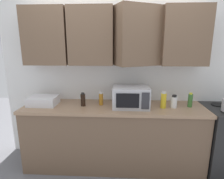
{
  "coord_description": "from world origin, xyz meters",
  "views": [
    {
      "loc": [
        0.11,
        -2.73,
        1.72
      ],
      "look_at": [
        -0.02,
        -0.25,
        1.12
      ],
      "focal_mm": 29.96,
      "sensor_mm": 36.0,
      "label": 1
    }
  ],
  "objects_px": {
    "microwave": "(131,97)",
    "dish_rack": "(43,101)",
    "bottle_soy_dark": "(83,100)",
    "bottle_green_oil": "(190,100)",
    "bottle_yellow_mustard": "(163,100)",
    "bottle_white_jar": "(174,102)",
    "bottle_amber_vinegar": "(101,99)"
  },
  "relations": [
    {
      "from": "dish_rack",
      "to": "bottle_amber_vinegar",
      "type": "xyz_separation_m",
      "value": [
        0.8,
        0.04,
        0.03
      ]
    },
    {
      "from": "bottle_yellow_mustard",
      "to": "microwave",
      "type": "bearing_deg",
      "value": 177.28
    },
    {
      "from": "bottle_green_oil",
      "to": "bottle_amber_vinegar",
      "type": "relative_size",
      "value": 1.04
    },
    {
      "from": "microwave",
      "to": "bottle_green_oil",
      "type": "distance_m",
      "value": 0.8
    },
    {
      "from": "bottle_yellow_mustard",
      "to": "bottle_green_oil",
      "type": "bearing_deg",
      "value": 9.43
    },
    {
      "from": "microwave",
      "to": "bottle_soy_dark",
      "type": "relative_size",
      "value": 2.6
    },
    {
      "from": "microwave",
      "to": "bottle_amber_vinegar",
      "type": "height_order",
      "value": "microwave"
    },
    {
      "from": "microwave",
      "to": "bottle_green_oil",
      "type": "bearing_deg",
      "value": 2.92
    },
    {
      "from": "dish_rack",
      "to": "bottle_white_jar",
      "type": "xyz_separation_m",
      "value": [
        1.78,
        -0.02,
        0.02
      ]
    },
    {
      "from": "dish_rack",
      "to": "bottle_green_oil",
      "type": "relative_size",
      "value": 1.94
    },
    {
      "from": "dish_rack",
      "to": "bottle_soy_dark",
      "type": "height_order",
      "value": "bottle_soy_dark"
    },
    {
      "from": "bottle_white_jar",
      "to": "bottle_soy_dark",
      "type": "bearing_deg",
      "value": 179.96
    },
    {
      "from": "microwave",
      "to": "bottle_yellow_mustard",
      "type": "relative_size",
      "value": 2.17
    },
    {
      "from": "bottle_soy_dark",
      "to": "bottle_green_oil",
      "type": "xyz_separation_m",
      "value": [
        1.45,
        0.04,
        0.0
      ]
    },
    {
      "from": "bottle_soy_dark",
      "to": "bottle_green_oil",
      "type": "distance_m",
      "value": 1.45
    },
    {
      "from": "bottle_amber_vinegar",
      "to": "bottle_soy_dark",
      "type": "bearing_deg",
      "value": -166.55
    },
    {
      "from": "bottle_white_jar",
      "to": "bottle_green_oil",
      "type": "bearing_deg",
      "value": 10.22
    },
    {
      "from": "bottle_green_oil",
      "to": "bottle_yellow_mustard",
      "type": "relative_size",
      "value": 0.89
    },
    {
      "from": "bottle_green_oil",
      "to": "bottle_yellow_mustard",
      "type": "bearing_deg",
      "value": -170.57
    },
    {
      "from": "bottle_white_jar",
      "to": "bottle_amber_vinegar",
      "type": "xyz_separation_m",
      "value": [
        -0.98,
        0.06,
        0.01
      ]
    },
    {
      "from": "microwave",
      "to": "bottle_yellow_mustard",
      "type": "distance_m",
      "value": 0.43
    },
    {
      "from": "bottle_yellow_mustard",
      "to": "dish_rack",
      "type": "bearing_deg",
      "value": 178.67
    },
    {
      "from": "bottle_green_oil",
      "to": "bottle_yellow_mustard",
      "type": "xyz_separation_m",
      "value": [
        -0.37,
        -0.06,
        0.01
      ]
    },
    {
      "from": "microwave",
      "to": "bottle_white_jar",
      "type": "distance_m",
      "value": 0.57
    },
    {
      "from": "bottle_amber_vinegar",
      "to": "bottle_green_oil",
      "type": "bearing_deg",
      "value": -0.85
    },
    {
      "from": "bottle_yellow_mustard",
      "to": "bottle_soy_dark",
      "type": "bearing_deg",
      "value": 178.87
    },
    {
      "from": "bottle_soy_dark",
      "to": "bottle_amber_vinegar",
      "type": "height_order",
      "value": "bottle_amber_vinegar"
    },
    {
      "from": "microwave",
      "to": "dish_rack",
      "type": "distance_m",
      "value": 1.21
    },
    {
      "from": "bottle_amber_vinegar",
      "to": "microwave",
      "type": "bearing_deg",
      "value": -8.16
    },
    {
      "from": "microwave",
      "to": "bottle_yellow_mustard",
      "type": "xyz_separation_m",
      "value": [
        0.43,
        -0.02,
        -0.03
      ]
    },
    {
      "from": "dish_rack",
      "to": "microwave",
      "type": "bearing_deg",
      "value": -0.84
    },
    {
      "from": "dish_rack",
      "to": "bottle_soy_dark",
      "type": "distance_m",
      "value": 0.56
    }
  ]
}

